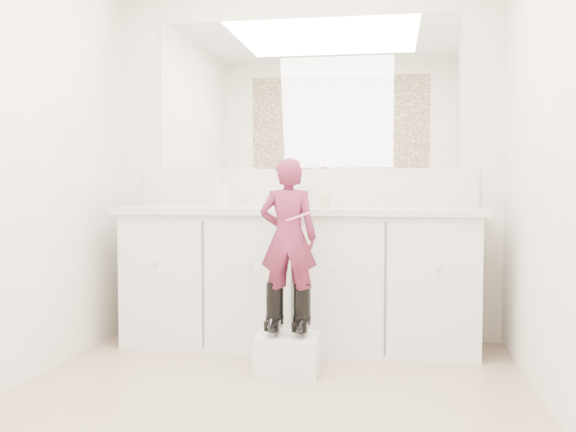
# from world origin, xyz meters

# --- Properties ---
(floor) EXTENTS (3.00, 3.00, 0.00)m
(floor) POSITION_xyz_m (0.00, 0.00, 0.00)
(floor) COLOR #8D6F5C
(floor) RESTS_ON ground
(wall_back) EXTENTS (2.60, 0.00, 2.60)m
(wall_back) POSITION_xyz_m (0.00, 1.50, 1.20)
(wall_back) COLOR beige
(wall_back) RESTS_ON floor
(wall_front) EXTENTS (2.60, 0.00, 2.60)m
(wall_front) POSITION_xyz_m (0.00, -1.50, 1.20)
(wall_front) COLOR beige
(wall_front) RESTS_ON floor
(wall_right) EXTENTS (0.00, 3.00, 3.00)m
(wall_right) POSITION_xyz_m (1.30, 0.00, 1.20)
(wall_right) COLOR beige
(wall_right) RESTS_ON floor
(vanity_cabinet) EXTENTS (2.20, 0.55, 0.85)m
(vanity_cabinet) POSITION_xyz_m (0.00, 1.23, 0.42)
(vanity_cabinet) COLOR silver
(vanity_cabinet) RESTS_ON floor
(countertop) EXTENTS (2.28, 0.58, 0.04)m
(countertop) POSITION_xyz_m (0.00, 1.21, 0.87)
(countertop) COLOR beige
(countertop) RESTS_ON vanity_cabinet
(backsplash) EXTENTS (2.28, 0.03, 0.25)m
(backsplash) POSITION_xyz_m (0.00, 1.49, 1.02)
(backsplash) COLOR beige
(backsplash) RESTS_ON countertop
(mirror) EXTENTS (2.00, 0.02, 1.00)m
(mirror) POSITION_xyz_m (0.00, 1.49, 1.64)
(mirror) COLOR white
(mirror) RESTS_ON wall_back
(faucet) EXTENTS (0.08, 0.08, 0.10)m
(faucet) POSITION_xyz_m (0.00, 1.38, 0.94)
(faucet) COLOR silver
(faucet) RESTS_ON countertop
(cup) EXTENTS (0.13, 0.13, 0.09)m
(cup) POSITION_xyz_m (0.16, 1.21, 0.94)
(cup) COLOR beige
(cup) RESTS_ON countertop
(soap_bottle) EXTENTS (0.09, 0.09, 0.19)m
(soap_bottle) POSITION_xyz_m (-0.49, 1.23, 0.99)
(soap_bottle) COLOR silver
(soap_bottle) RESTS_ON countertop
(step_stool) EXTENTS (0.34, 0.29, 0.22)m
(step_stool) POSITION_xyz_m (0.03, 0.62, 0.11)
(step_stool) COLOR silver
(step_stool) RESTS_ON floor
(boot_left) EXTENTS (0.11, 0.19, 0.28)m
(boot_left) POSITION_xyz_m (-0.05, 0.64, 0.36)
(boot_left) COLOR black
(boot_left) RESTS_ON step_stool
(boot_right) EXTENTS (0.11, 0.19, 0.28)m
(boot_right) POSITION_xyz_m (0.10, 0.64, 0.36)
(boot_right) COLOR black
(boot_right) RESTS_ON step_stool
(toddler) EXTENTS (0.32, 0.21, 0.86)m
(toddler) POSITION_xyz_m (0.03, 0.64, 0.75)
(toddler) COLOR #A93460
(toddler) RESTS_ON step_stool
(toothbrush) EXTENTS (0.14, 0.01, 0.06)m
(toothbrush) POSITION_xyz_m (0.10, 0.56, 0.87)
(toothbrush) COLOR #FF63BC
(toothbrush) RESTS_ON toddler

